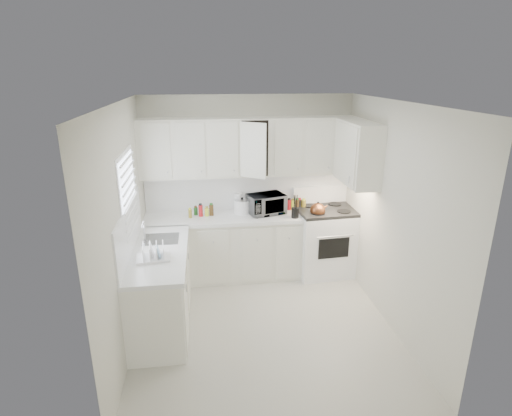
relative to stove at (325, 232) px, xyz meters
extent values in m
plane|color=#BBB9AB|center=(-1.11, -1.25, -0.64)|extent=(3.20, 3.20, 0.00)
plane|color=white|center=(-1.11, -1.25, 1.96)|extent=(3.20, 3.20, 0.00)
plane|color=beige|center=(-1.11, 0.35, 0.66)|extent=(3.00, 0.00, 3.00)
plane|color=beige|center=(-1.11, -2.85, 0.66)|extent=(3.00, 0.00, 3.00)
plane|color=beige|center=(-2.61, -1.25, 0.66)|extent=(0.00, 3.20, 3.20)
plane|color=beige|center=(0.39, -1.25, 0.66)|extent=(0.00, 3.20, 3.20)
cube|color=silver|center=(-1.50, 0.04, 0.28)|extent=(2.24, 0.64, 0.05)
cube|color=silver|center=(-2.30, -1.05, 0.28)|extent=(0.64, 1.62, 0.05)
cube|color=silver|center=(-1.11, 0.34, 0.58)|extent=(2.98, 0.02, 0.55)
cube|color=silver|center=(-2.60, -1.05, 0.58)|extent=(0.02, 1.60, 0.55)
imported|color=gray|center=(-0.88, 0.08, 0.48)|extent=(0.57, 0.42, 0.34)
cylinder|color=white|center=(-1.27, 0.23, 0.44)|extent=(0.12, 0.12, 0.27)
cylinder|color=olive|center=(-1.96, 0.17, 0.37)|extent=(0.06, 0.06, 0.13)
cylinder|color=#236926|center=(-1.88, 0.08, 0.37)|extent=(0.06, 0.06, 0.13)
cylinder|color=red|center=(-1.81, 0.17, 0.37)|extent=(0.06, 0.06, 0.13)
cylinder|color=#DBEB37|center=(-1.73, 0.08, 0.37)|extent=(0.06, 0.06, 0.13)
cylinder|color=#4F3516|center=(-1.66, 0.17, 0.37)|extent=(0.06, 0.06, 0.13)
cylinder|color=red|center=(-0.53, 0.21, 0.40)|extent=(0.06, 0.06, 0.19)
cylinder|color=#DBEB37|center=(-0.47, 0.15, 0.40)|extent=(0.06, 0.06, 0.19)
cylinder|color=#4F3516|center=(-0.42, 0.21, 0.40)|extent=(0.06, 0.06, 0.19)
cylinder|color=black|center=(-0.36, 0.15, 0.40)|extent=(0.06, 0.06, 0.19)
cylinder|color=olive|center=(-0.31, 0.21, 0.40)|extent=(0.06, 0.06, 0.19)
camera|label=1|loc=(-1.74, -5.46, 2.27)|focal=28.90mm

